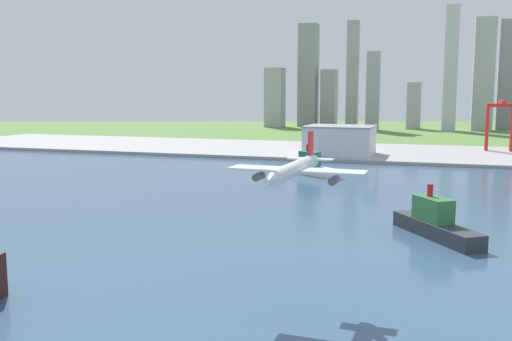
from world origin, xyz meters
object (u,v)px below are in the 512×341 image
at_px(airplane_landing, 295,169).
at_px(ferry_boat, 314,167).
at_px(container_barge, 435,223).
at_px(port_crane_red, 500,116).
at_px(warehouse_main, 340,140).

xyz_separation_m(airplane_landing, ferry_boat, (-42.94, 211.35, -27.22)).
xyz_separation_m(container_barge, port_crane_red, (42.65, 303.07, 26.23)).
distance_m(ferry_boat, port_crane_red, 206.25).
distance_m(port_crane_red, warehouse_main, 136.74).
xyz_separation_m(airplane_landing, container_barge, (30.83, 76.51, -27.35)).
height_order(ferry_boat, port_crane_red, port_crane_red).
xyz_separation_m(container_barge, warehouse_main, (-76.38, 238.17, 8.43)).
height_order(airplane_landing, ferry_boat, airplane_landing).
bearing_deg(ferry_boat, airplane_landing, -78.51).
relative_size(airplane_landing, warehouse_main, 0.70).
bearing_deg(airplane_landing, ferry_boat, 101.49).
bearing_deg(airplane_landing, warehouse_main, 98.24).
distance_m(airplane_landing, warehouse_main, 318.52).
xyz_separation_m(airplane_landing, warehouse_main, (-45.56, 314.68, -18.93)).
xyz_separation_m(port_crane_red, warehouse_main, (-119.03, -64.91, -17.80)).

